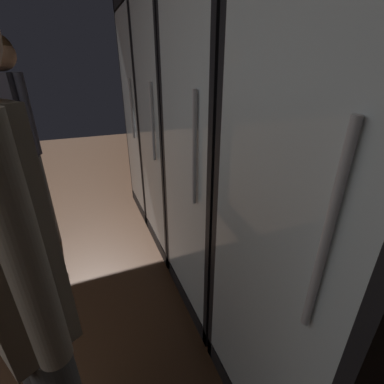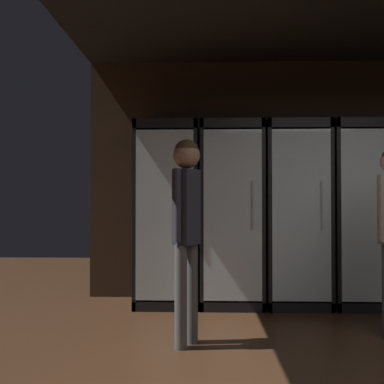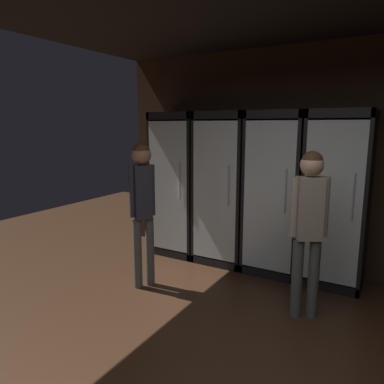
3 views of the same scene
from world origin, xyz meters
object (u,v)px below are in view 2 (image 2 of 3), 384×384
object	(u,v)px
cooler_far_left	(167,216)
cooler_right	(358,216)
shopper_far	(186,214)
cooler_center	(294,215)
cooler_left	(230,215)

from	to	relation	value
cooler_far_left	cooler_right	distance (m)	2.11
shopper_far	cooler_far_left	bearing A→B (deg)	102.21
cooler_right	shopper_far	world-z (taller)	cooler_right
cooler_center	shopper_far	world-z (taller)	cooler_center
cooler_center	cooler_right	distance (m)	0.70
cooler_center	cooler_right	bearing A→B (deg)	-0.15
cooler_right	shopper_far	xyz separation A→B (m)	(-1.85, -1.22, 0.07)
cooler_left	shopper_far	world-z (taller)	cooler_left
cooler_far_left	shopper_far	world-z (taller)	cooler_far_left
cooler_right	cooler_center	bearing A→B (deg)	179.85
cooler_left	shopper_far	size ratio (longest dim) A/B	1.22
cooler_center	cooler_left	bearing A→B (deg)	-179.83
cooler_left	cooler_center	xyz separation A→B (m)	(0.70, 0.00, -0.00)
cooler_far_left	shopper_far	bearing A→B (deg)	-77.79
cooler_far_left	cooler_center	distance (m)	1.41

